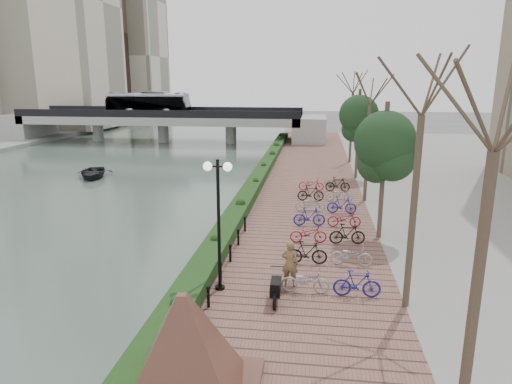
% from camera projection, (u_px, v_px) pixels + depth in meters
% --- Properties ---
extents(ground, '(220.00, 220.00, 0.00)m').
position_uv_depth(ground, '(159.00, 334.00, 14.69)').
color(ground, '#59595B').
rests_on(ground, ground).
extents(river_water, '(30.00, 130.00, 0.02)m').
position_uv_depth(river_water, '(91.00, 171.00, 40.65)').
color(river_water, '#465850').
rests_on(river_water, ground).
extents(promenade, '(8.00, 75.00, 0.50)m').
position_uv_depth(promenade, '(302.00, 196.00, 30.97)').
color(promenade, brown).
rests_on(promenade, ground).
extents(hedge, '(1.10, 56.00, 0.60)m').
position_uv_depth(hedge, '(257.00, 179.00, 33.67)').
color(hedge, '#153413').
rests_on(hedge, promenade).
extents(chain_fence, '(0.10, 14.10, 0.70)m').
position_uv_depth(chain_fence, '(215.00, 285.00, 16.23)').
color(chain_fence, black).
rests_on(chain_fence, promenade).
extents(granite_monument, '(5.29, 5.29, 2.78)m').
position_uv_depth(granite_monument, '(184.00, 349.00, 10.52)').
color(granite_monument, '#45241D').
rests_on(granite_monument, promenade).
extents(lamppost, '(1.02, 0.32, 4.81)m').
position_uv_depth(lamppost, '(218.00, 197.00, 15.89)').
color(lamppost, black).
rests_on(lamppost, promenade).
extents(motorcycle, '(0.55, 1.62, 1.01)m').
position_uv_depth(motorcycle, '(276.00, 287.00, 15.74)').
color(motorcycle, black).
rests_on(motorcycle, promenade).
extents(pedestrian, '(0.69, 0.51, 1.73)m').
position_uv_depth(pedestrian, '(290.00, 264.00, 16.79)').
color(pedestrian, brown).
rests_on(pedestrian, promenade).
extents(bicycle_parking, '(2.40, 17.32, 1.00)m').
position_uv_depth(bicycle_parking, '(326.00, 218.00, 23.75)').
color(bicycle_parking, '#9F9EA3').
rests_on(bicycle_parking, promenade).
extents(street_trees, '(3.20, 37.12, 6.80)m').
position_uv_depth(street_trees, '(374.00, 160.00, 25.01)').
color(street_trees, '#382B21').
rests_on(street_trees, promenade).
extents(bridge, '(36.00, 10.77, 6.50)m').
position_uv_depth(bridge, '(160.00, 116.00, 59.15)').
color(bridge, gray).
rests_on(bridge, ground).
extents(boat, '(4.06, 4.82, 0.85)m').
position_uv_depth(boat, '(93.00, 173.00, 37.97)').
color(boat, black).
rests_on(boat, river_water).
extents(far_buildings, '(35.00, 38.00, 38.00)m').
position_uv_depth(far_buildings, '(51.00, 32.00, 79.55)').
color(far_buildings, beige).
rests_on(far_buildings, far_bank).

